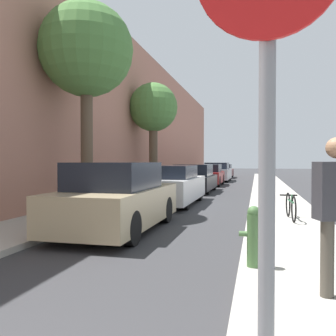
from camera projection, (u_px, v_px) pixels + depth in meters
ground_plane at (207, 196)px, 16.12m from camera, size 120.00×120.00×0.00m
sidewalk_left at (145, 194)px, 16.82m from camera, size 2.00×52.00×0.12m
sidewalk_right at (275, 197)px, 15.43m from camera, size 2.00×52.00×0.12m
building_facade_left at (118, 113)px, 17.06m from camera, size 0.70×52.00×7.71m
parked_car_champagne at (117, 199)px, 8.15m from camera, size 1.77×4.21×1.55m
parked_car_white at (170, 186)px, 13.21m from camera, size 1.91×4.59×1.42m
parked_car_black at (194, 179)px, 18.38m from camera, size 1.86×4.38×1.40m
parked_car_red at (209, 175)px, 23.29m from camera, size 1.70×3.91×1.37m
parked_car_silver at (217, 172)px, 28.06m from camera, size 1.89×4.56×1.45m
parked_car_maroon at (222, 171)px, 33.77m from camera, size 1.82×4.10×1.28m
street_tree_near at (86, 52)px, 10.57m from camera, size 2.74×2.74×6.10m
street_tree_far at (153, 109)px, 18.08m from camera, size 2.43×2.43×5.37m
fire_hydrant at (254, 235)px, 5.01m from camera, size 0.40×0.18×0.84m
traffic_sign_post at (267, 65)px, 1.49m from camera, size 0.72×0.12×2.81m
pedestrian at (336, 207)px, 3.90m from camera, size 0.50×0.36×1.72m
bicycle at (291, 206)px, 9.07m from camera, size 0.44×1.55×0.63m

